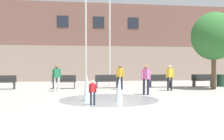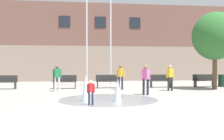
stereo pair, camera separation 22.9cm
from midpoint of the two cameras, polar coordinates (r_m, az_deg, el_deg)
The scene contains 17 objects.
ground_plane at distance 8.50m, azimuth 8.45°, elevation -9.60°, with size 100.00×100.00×0.00m, color gray.
library_building at distance 29.10m, azimuth -2.82°, elevation 5.57°, with size 36.00×6.05×7.77m.
splash_fountain at distance 11.63m, azimuth -1.48°, elevation -4.96°, with size 4.54×4.54×1.16m.
park_bench_far_left at distance 18.62m, azimuth -22.03°, elevation -2.41°, with size 1.60×0.44×0.91m.
park_bench_under_left_flagpole at distance 17.94m, azimuth -9.89°, elevation -2.48°, with size 1.60×0.44×0.91m.
park_bench_center at distance 18.16m, azimuth -0.63°, elevation -2.42°, with size 1.60×0.44×0.91m.
park_bench_under_right_flagpole at distance 19.03m, azimuth 10.82°, elevation -2.28°, with size 1.60×0.44×0.91m.
park_bench_near_trashcan at distance 20.31m, azimuth 19.68°, elevation -2.12°, with size 1.60×0.44×0.91m.
adult_watching at distance 16.03m, azimuth -11.47°, elevation -1.27°, with size 0.50×0.32×1.59m.
adult_near_bench at distance 16.91m, azimuth 2.26°, elevation -1.13°, with size 0.50×0.39×1.59m.
child_in_fountain at distance 10.35m, azimuth -4.02°, elevation -4.46°, with size 0.31×0.23×0.99m.
adult_in_red at distance 16.53m, azimuth 12.94°, elevation -1.21°, with size 0.50×0.34×1.59m.
teen_by_trashcan at distance 13.94m, azimuth 7.81°, elevation -1.59°, with size 0.50×0.39×1.59m.
flagpole_left at distance 19.54m, azimuth -5.10°, elevation 9.87°, with size 0.80×0.10×8.65m.
flagpole_right at distance 19.68m, azimuth 0.13°, elevation 9.74°, with size 0.80×0.10×8.61m.
trash_can at distance 20.88m, azimuth 23.14°, elevation -2.14°, with size 0.56×0.56×0.90m, color #193323.
street_tree_near_building at distance 18.45m, azimuth 21.84°, elevation 6.86°, with size 2.93×2.93×5.04m.
Camera 2 is at (-2.16, -8.06, 1.56)m, focal length 42.00 mm.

